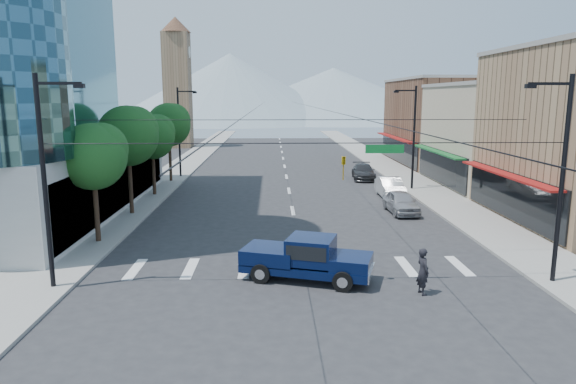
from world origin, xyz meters
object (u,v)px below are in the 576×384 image
at_px(pickup_truck, 306,257).
at_px(pedestrian, 423,271).
at_px(parked_car_near, 401,202).
at_px(parked_car_far, 363,172).
at_px(parked_car_mid, 390,188).

distance_m(pickup_truck, pedestrian, 5.07).
distance_m(parked_car_near, parked_car_far, 15.06).
bearing_deg(parked_car_mid, pickup_truck, -113.11).
bearing_deg(pickup_truck, parked_car_near, 77.83).
height_order(pickup_truck, parked_car_near, pickup_truck).
xyz_separation_m(pedestrian, parked_car_far, (2.86, 30.12, -0.23)).
height_order(pickup_truck, parked_car_mid, pickup_truck).
distance_m(pedestrian, parked_car_far, 30.26).
relative_size(parked_car_mid, parked_car_far, 0.95).
distance_m(pedestrian, parked_car_near, 15.33).
relative_size(pedestrian, parked_car_far, 0.38).
height_order(parked_car_mid, parked_car_far, parked_car_mid).
distance_m(parked_car_mid, parked_car_far, 9.43).
height_order(pedestrian, parked_car_far, pedestrian).
xyz_separation_m(parked_car_near, parked_car_far, (0.00, 15.06, -0.03)).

